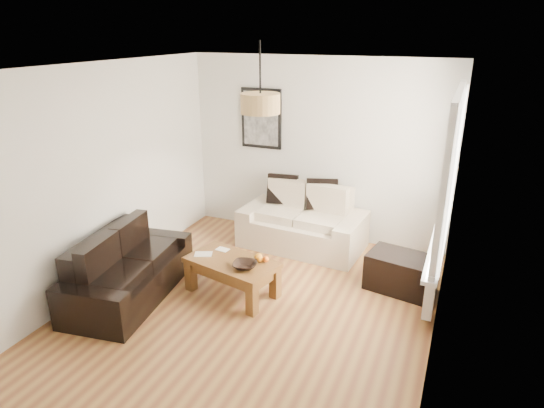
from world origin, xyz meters
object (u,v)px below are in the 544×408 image
at_px(sofa_leather, 128,267).
at_px(coffee_table, 232,277).
at_px(loveseat_cream, 303,219).
at_px(ottoman, 401,273).

relative_size(sofa_leather, coffee_table, 1.62).
height_order(loveseat_cream, ottoman, loveseat_cream).
bearing_deg(ottoman, coffee_table, -154.52).
xyz_separation_m(sofa_leather, coffee_table, (1.08, 0.50, -0.15)).
height_order(loveseat_cream, sofa_leather, loveseat_cream).
height_order(coffee_table, ottoman, ottoman).
relative_size(loveseat_cream, ottoman, 2.20).
relative_size(sofa_leather, ottoman, 2.22).
xyz_separation_m(loveseat_cream, ottoman, (1.48, -0.68, -0.20)).
relative_size(loveseat_cream, coffee_table, 1.61).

